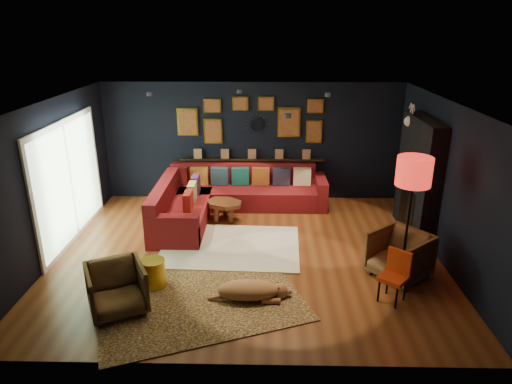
{
  "coord_description": "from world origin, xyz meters",
  "views": [
    {
      "loc": [
        0.3,
        -7.05,
        3.75
      ],
      "look_at": [
        0.14,
        0.3,
        1.03
      ],
      "focal_mm": 32.0,
      "sensor_mm": 36.0,
      "label": 1
    }
  ],
  "objects_px": {
    "gold_stool": "(154,273)",
    "orange_chair": "(396,272)",
    "floor_lamp": "(414,176)",
    "armchair_left": "(116,287)",
    "dog": "(248,287)",
    "sectional": "(221,199)",
    "armchair_right": "(400,253)",
    "pouf": "(181,223)",
    "coffee_table": "(224,205)"
  },
  "relations": [
    {
      "from": "gold_stool",
      "to": "dog",
      "type": "xyz_separation_m",
      "value": [
        1.44,
        -0.32,
        -0.01
      ]
    },
    {
      "from": "floor_lamp",
      "to": "dog",
      "type": "bearing_deg",
      "value": -161.33
    },
    {
      "from": "orange_chair",
      "to": "dog",
      "type": "relative_size",
      "value": 0.62
    },
    {
      "from": "armchair_left",
      "to": "sectional",
      "type": "bearing_deg",
      "value": 45.75
    },
    {
      "from": "coffee_table",
      "to": "orange_chair",
      "type": "height_order",
      "value": "orange_chair"
    },
    {
      "from": "orange_chair",
      "to": "armchair_right",
      "type": "bearing_deg",
      "value": 110.0
    },
    {
      "from": "pouf",
      "to": "coffee_table",
      "type": "bearing_deg",
      "value": 33.77
    },
    {
      "from": "armchair_right",
      "to": "dog",
      "type": "relative_size",
      "value": 0.66
    },
    {
      "from": "sectional",
      "to": "armchair_right",
      "type": "distance_m",
      "value": 3.92
    },
    {
      "from": "gold_stool",
      "to": "dog",
      "type": "height_order",
      "value": "gold_stool"
    },
    {
      "from": "gold_stool",
      "to": "floor_lamp",
      "type": "bearing_deg",
      "value": 7.34
    },
    {
      "from": "sectional",
      "to": "coffee_table",
      "type": "xyz_separation_m",
      "value": [
        0.09,
        -0.41,
        0.02
      ]
    },
    {
      "from": "coffee_table",
      "to": "armchair_right",
      "type": "relative_size",
      "value": 1.14
    },
    {
      "from": "gold_stool",
      "to": "sectional",
      "type": "bearing_deg",
      "value": 75.33
    },
    {
      "from": "armchair_left",
      "to": "floor_lamp",
      "type": "height_order",
      "value": "floor_lamp"
    },
    {
      "from": "armchair_left",
      "to": "dog",
      "type": "height_order",
      "value": "armchair_left"
    },
    {
      "from": "armchair_right",
      "to": "orange_chair",
      "type": "bearing_deg",
      "value": -59.66
    },
    {
      "from": "armchair_left",
      "to": "armchair_right",
      "type": "height_order",
      "value": "armchair_right"
    },
    {
      "from": "pouf",
      "to": "floor_lamp",
      "type": "relative_size",
      "value": 0.24
    },
    {
      "from": "coffee_table",
      "to": "armchair_left",
      "type": "distance_m",
      "value": 3.33
    },
    {
      "from": "sectional",
      "to": "gold_stool",
      "type": "bearing_deg",
      "value": -104.67
    },
    {
      "from": "dog",
      "to": "gold_stool",
      "type": "bearing_deg",
      "value": 165.73
    },
    {
      "from": "armchair_left",
      "to": "gold_stool",
      "type": "bearing_deg",
      "value": 33.82
    },
    {
      "from": "coffee_table",
      "to": "gold_stool",
      "type": "height_order",
      "value": "gold_stool"
    },
    {
      "from": "gold_stool",
      "to": "coffee_table",
      "type": "bearing_deg",
      "value": 71.05
    },
    {
      "from": "gold_stool",
      "to": "orange_chair",
      "type": "bearing_deg",
      "value": -4.35
    },
    {
      "from": "armchair_left",
      "to": "armchair_right",
      "type": "bearing_deg",
      "value": -12.89
    },
    {
      "from": "sectional",
      "to": "armchair_right",
      "type": "xyz_separation_m",
      "value": [
        3.01,
        -2.5,
        0.08
      ]
    },
    {
      "from": "orange_chair",
      "to": "gold_stool",
      "type": "bearing_deg",
      "value": -144.06
    },
    {
      "from": "pouf",
      "to": "orange_chair",
      "type": "relative_size",
      "value": 0.61
    },
    {
      "from": "armchair_left",
      "to": "orange_chair",
      "type": "distance_m",
      "value": 3.9
    },
    {
      "from": "coffee_table",
      "to": "pouf",
      "type": "relative_size",
      "value": 1.99
    },
    {
      "from": "orange_chair",
      "to": "floor_lamp",
      "type": "height_order",
      "value": "floor_lamp"
    },
    {
      "from": "coffee_table",
      "to": "orange_chair",
      "type": "distance_m",
      "value": 3.83
    },
    {
      "from": "pouf",
      "to": "dog",
      "type": "height_order",
      "value": "dog"
    },
    {
      "from": "armchair_right",
      "to": "orange_chair",
      "type": "xyz_separation_m",
      "value": [
        -0.24,
        -0.65,
        0.04
      ]
    },
    {
      "from": "orange_chair",
      "to": "dog",
      "type": "distance_m",
      "value": 2.1
    },
    {
      "from": "pouf",
      "to": "dog",
      "type": "bearing_deg",
      "value": -59.02
    },
    {
      "from": "sectional",
      "to": "orange_chair",
      "type": "distance_m",
      "value": 4.2
    },
    {
      "from": "armchair_left",
      "to": "gold_stool",
      "type": "distance_m",
      "value": 0.74
    },
    {
      "from": "armchair_left",
      "to": "orange_chair",
      "type": "xyz_separation_m",
      "value": [
        3.88,
        0.36,
        0.06
      ]
    },
    {
      "from": "pouf",
      "to": "gold_stool",
      "type": "distance_m",
      "value": 1.95
    },
    {
      "from": "armchair_left",
      "to": "dog",
      "type": "xyz_separation_m",
      "value": [
        1.79,
        0.31,
        -0.17
      ]
    },
    {
      "from": "sectional",
      "to": "gold_stool",
      "type": "relative_size",
      "value": 7.71
    },
    {
      "from": "pouf",
      "to": "dog",
      "type": "distance_m",
      "value": 2.65
    },
    {
      "from": "coffee_table",
      "to": "armchair_right",
      "type": "xyz_separation_m",
      "value": [
        2.92,
        -2.09,
        0.06
      ]
    },
    {
      "from": "armchair_left",
      "to": "armchair_right",
      "type": "xyz_separation_m",
      "value": [
        4.13,
        1.01,
        0.03
      ]
    },
    {
      "from": "sectional",
      "to": "armchair_left",
      "type": "height_order",
      "value": "sectional"
    },
    {
      "from": "pouf",
      "to": "armchair_right",
      "type": "distance_m",
      "value": 4.02
    },
    {
      "from": "coffee_table",
      "to": "gold_stool",
      "type": "bearing_deg",
      "value": -108.95
    }
  ]
}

